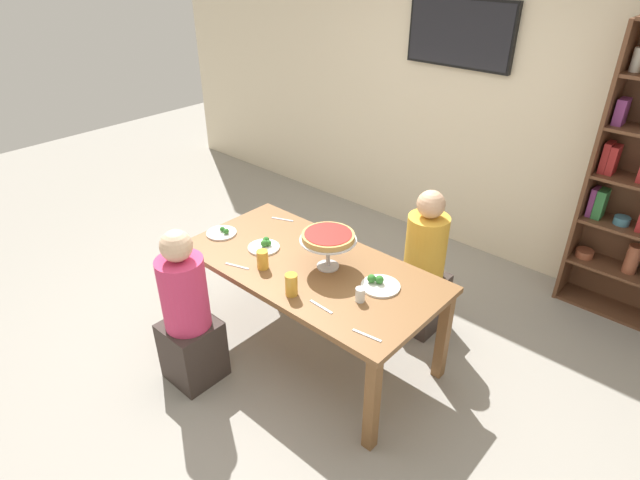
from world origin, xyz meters
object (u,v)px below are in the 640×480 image
at_px(deep_dish_pizza_stand, 328,239).
at_px(beer_glass_amber_tall, 263,260).
at_px(water_glass_clear_near, 360,295).
at_px(cutlery_fork_near, 367,335).
at_px(salad_plate_near_diner, 379,284).
at_px(salad_plate_far_diner, 264,246).
at_px(cutlery_knife_near, 237,266).
at_px(diner_near_left, 188,319).
at_px(dining_table, 310,275).
at_px(cutlery_fork_far, 282,219).
at_px(television, 460,33).
at_px(cutlery_knife_far, 321,307).
at_px(salad_plate_spare, 222,233).
at_px(diner_far_right, 423,271).
at_px(beer_glass_amber_short, 291,285).

bearing_deg(deep_dish_pizza_stand, beer_glass_amber_tall, -136.59).
relative_size(water_glass_clear_near, cutlery_fork_near, 0.50).
xyz_separation_m(salad_plate_near_diner, salad_plate_far_diner, (-0.89, -0.16, -0.00)).
bearing_deg(beer_glass_amber_tall, cutlery_knife_near, -143.70).
bearing_deg(diner_near_left, beer_glass_amber_tall, -22.42).
height_order(beer_glass_amber_tall, cutlery_fork_near, beer_glass_amber_tall).
distance_m(diner_near_left, cutlery_knife_near, 0.47).
bearing_deg(dining_table, cutlery_fork_far, 151.14).
height_order(dining_table, television, television).
distance_m(diner_near_left, deep_dish_pizza_stand, 1.06).
height_order(salad_plate_far_diner, cutlery_knife_far, salad_plate_far_diner).
bearing_deg(salad_plate_far_diner, cutlery_knife_far, -17.82).
height_order(television, salad_plate_spare, television).
bearing_deg(television, cutlery_knife_far, -76.47).
xyz_separation_m(diner_far_right, salad_plate_near_diner, (0.07, -0.67, 0.27)).
distance_m(diner_far_right, water_glass_clear_near, 0.92).
bearing_deg(cutlery_fork_near, beer_glass_amber_short, 171.84).
relative_size(cutlery_fork_far, cutlery_knife_far, 1.00).
height_order(dining_table, cutlery_knife_far, cutlery_knife_far).
bearing_deg(cutlery_fork_near, cutlery_knife_near, 172.78).
bearing_deg(cutlery_knife_near, salad_plate_near_diner, 9.67).
bearing_deg(beer_glass_amber_short, salad_plate_near_diner, 50.65).
distance_m(salad_plate_spare, cutlery_fork_near, 1.51).
distance_m(water_glass_clear_near, cutlery_fork_near, 0.32).
xyz_separation_m(television, diner_near_left, (-0.20, -2.84, -1.46)).
bearing_deg(salad_plate_far_diner, beer_glass_amber_short, -26.67).
distance_m(diner_near_left, beer_glass_amber_tall, 0.62).
xyz_separation_m(diner_far_right, beer_glass_amber_tall, (-0.64, -1.01, 0.31)).
xyz_separation_m(water_glass_clear_near, cutlery_fork_far, (-1.10, 0.42, -0.04)).
distance_m(deep_dish_pizza_stand, salad_plate_spare, 0.92).
height_order(beer_glass_amber_short, water_glass_clear_near, beer_glass_amber_short).
xyz_separation_m(diner_far_right, cutlery_fork_near, (0.30, -1.09, 0.25)).
height_order(television, salad_plate_far_diner, television).
distance_m(diner_far_right, salad_plate_near_diner, 0.72).
relative_size(salad_plate_far_diner, cutlery_knife_near, 1.25).
bearing_deg(cutlery_knife_far, salad_plate_near_diner, 74.70).
bearing_deg(salad_plate_far_diner, cutlery_knife_near, -82.06).
height_order(deep_dish_pizza_stand, cutlery_fork_near, deep_dish_pizza_stand).
relative_size(salad_plate_spare, beer_glass_amber_short, 1.54).
relative_size(beer_glass_amber_short, cutlery_fork_near, 0.81).
distance_m(beer_glass_amber_short, cutlery_knife_far, 0.23).
relative_size(beer_glass_amber_tall, water_glass_clear_near, 1.44).
height_order(diner_near_left, cutlery_knife_far, diner_near_left).
relative_size(dining_table, cutlery_knife_far, 10.00).
bearing_deg(deep_dish_pizza_stand, dining_table, -149.88).
xyz_separation_m(dining_table, salad_plate_spare, (-0.77, -0.13, 0.10)).
height_order(diner_far_right, salad_plate_spare, diner_far_right).
bearing_deg(water_glass_clear_near, cutlery_knife_far, -123.12).
relative_size(dining_table, beer_glass_amber_short, 12.40).
relative_size(diner_far_right, salad_plate_spare, 5.16).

